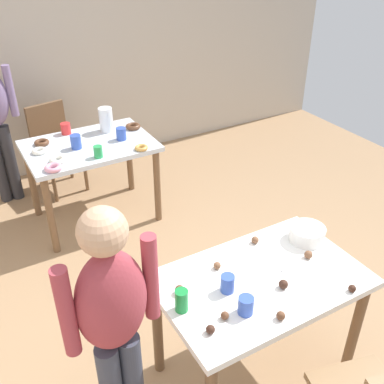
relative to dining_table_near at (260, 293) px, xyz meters
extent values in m
plane|color=#9E7A56|center=(0.09, 0.09, -0.64)|extent=(6.40, 6.40, 0.00)
cube|color=#BCB2A3|center=(0.09, 3.29, 0.66)|extent=(6.40, 0.10, 2.60)
cube|color=white|center=(0.00, 0.00, 0.09)|extent=(1.11, 0.70, 0.04)
cylinder|color=brown|center=(0.49, -0.29, -0.28)|extent=(0.06, 0.06, 0.71)
cylinder|color=brown|center=(-0.49, 0.29, -0.28)|extent=(0.06, 0.06, 0.71)
cylinder|color=brown|center=(0.49, 0.29, -0.28)|extent=(0.06, 0.06, 0.71)
cube|color=silver|center=(-0.26, 2.07, 0.09)|extent=(1.07, 0.76, 0.04)
cylinder|color=brown|center=(-0.73, 1.76, -0.28)|extent=(0.06, 0.06, 0.71)
cylinder|color=brown|center=(0.22, 1.76, -0.28)|extent=(0.06, 0.06, 0.71)
cylinder|color=brown|center=(-0.73, 2.39, -0.28)|extent=(0.06, 0.06, 0.71)
cylinder|color=brown|center=(0.22, 2.39, -0.28)|extent=(0.06, 0.06, 0.71)
cube|color=brown|center=(-0.38, 2.73, -0.21)|extent=(0.47, 0.47, 0.04)
cube|color=brown|center=(-0.41, 2.91, 0.02)|extent=(0.38, 0.11, 0.42)
cylinder|color=brown|center=(-0.18, 2.60, -0.43)|extent=(0.04, 0.04, 0.41)
cylinder|color=brown|center=(-0.52, 2.53, -0.43)|extent=(0.04, 0.04, 0.41)
cylinder|color=brown|center=(-0.24, 2.93, -0.43)|extent=(0.04, 0.04, 0.41)
cylinder|color=brown|center=(-0.58, 2.87, -0.43)|extent=(0.04, 0.04, 0.41)
ellipsoid|color=#9E3842|center=(-0.83, -0.02, 0.37)|extent=(0.33, 0.22, 0.53)
sphere|color=tan|center=(-0.83, -0.02, 0.74)|extent=(0.20, 0.20, 0.20)
cylinder|color=#9E3842|center=(-1.02, -0.03, 0.41)|extent=(0.07, 0.07, 0.45)
cylinder|color=#9E3842|center=(-0.64, -0.01, 0.41)|extent=(0.07, 0.07, 0.45)
cylinder|color=#28282D|center=(-0.83, 2.80, -0.25)|extent=(0.11, 0.11, 0.77)
cylinder|color=slate|center=(-0.70, 2.79, 0.44)|extent=(0.08, 0.08, 0.46)
cylinder|color=white|center=(0.44, 0.13, 0.16)|extent=(0.21, 0.21, 0.09)
cylinder|color=#198438|center=(-0.48, 0.01, 0.17)|extent=(0.07, 0.07, 0.12)
cube|color=silver|center=(0.21, -0.01, 0.12)|extent=(0.17, 0.02, 0.01)
cylinder|color=#3351B2|center=(-0.22, -0.16, 0.16)|extent=(0.08, 0.08, 0.10)
cylinder|color=#3351B2|center=(-0.21, 0.01, 0.16)|extent=(0.07, 0.07, 0.10)
sphere|color=brown|center=(-0.17, 0.18, 0.13)|extent=(0.04, 0.04, 0.04)
sphere|color=#3D2319|center=(-0.18, -0.10, 0.13)|extent=(0.04, 0.04, 0.04)
sphere|color=#3D2319|center=(0.34, -0.31, 0.13)|extent=(0.04, 0.04, 0.04)
sphere|color=#3D2319|center=(-0.43, -0.18, 0.13)|extent=(0.04, 0.04, 0.04)
sphere|color=brown|center=(0.33, 0.00, 0.14)|extent=(0.05, 0.05, 0.05)
sphere|color=brown|center=(-0.33, -0.14, 0.13)|extent=(0.04, 0.04, 0.04)
sphere|color=brown|center=(0.15, 0.26, 0.13)|extent=(0.04, 0.04, 0.04)
sphere|color=brown|center=(-0.44, 0.12, 0.14)|extent=(0.05, 0.05, 0.05)
sphere|color=brown|center=(-0.10, -0.28, 0.13)|extent=(0.04, 0.04, 0.04)
sphere|color=#3D2319|center=(0.05, -0.12, 0.14)|extent=(0.05, 0.05, 0.05)
cylinder|color=white|center=(-0.02, 2.26, 0.22)|extent=(0.12, 0.12, 0.22)
cylinder|color=red|center=(-0.36, 2.38, 0.16)|extent=(0.09, 0.09, 0.10)
cylinder|color=#3351B2|center=(0.02, 2.02, 0.17)|extent=(0.09, 0.09, 0.11)
cylinder|color=green|center=(-0.27, 1.79, 0.16)|extent=(0.07, 0.07, 0.10)
cylinder|color=#3351B2|center=(-0.37, 2.04, 0.17)|extent=(0.09, 0.09, 0.12)
torus|color=gold|center=(0.09, 1.75, 0.13)|extent=(0.11, 0.11, 0.03)
torus|color=white|center=(-0.58, 1.87, 0.13)|extent=(0.13, 0.13, 0.04)
torus|color=brown|center=(0.20, 2.19, 0.13)|extent=(0.14, 0.14, 0.04)
torus|color=brown|center=(-0.61, 2.26, 0.13)|extent=(0.13, 0.13, 0.04)
torus|color=pink|center=(-0.64, 1.76, 0.13)|extent=(0.14, 0.14, 0.04)
torus|color=white|center=(-0.66, 2.11, 0.13)|extent=(0.12, 0.12, 0.04)
camera|label=1|loc=(-1.22, -1.39, 1.75)|focal=41.99mm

